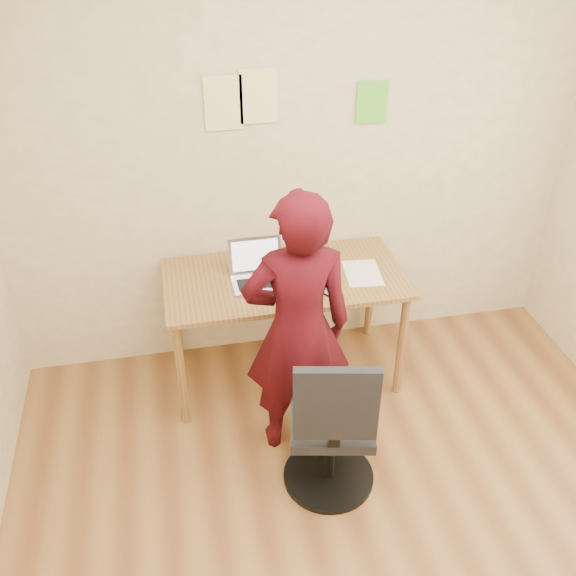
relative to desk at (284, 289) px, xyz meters
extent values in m
cube|color=brown|center=(0.14, -1.38, -0.67)|extent=(3.50, 3.50, 0.04)
cube|color=beige|center=(0.14, 0.39, 0.70)|extent=(3.50, 0.04, 2.70)
cube|color=olive|center=(0.00, 0.00, 0.07)|extent=(1.40, 0.70, 0.03)
cylinder|color=olive|center=(-0.65, -0.30, -0.30)|extent=(0.05, 0.05, 0.71)
cylinder|color=olive|center=(0.65, -0.30, -0.30)|extent=(0.05, 0.05, 0.71)
cylinder|color=olive|center=(-0.65, 0.30, -0.30)|extent=(0.05, 0.05, 0.71)
cylinder|color=olive|center=(0.65, 0.30, -0.30)|extent=(0.05, 0.05, 0.71)
cube|color=#BABAC2|center=(-0.15, -0.05, 0.09)|extent=(0.31, 0.22, 0.01)
cube|color=black|center=(-0.15, -0.05, 0.10)|extent=(0.25, 0.12, 0.00)
cube|color=#BABAC2|center=(-0.16, 0.08, 0.20)|extent=(0.31, 0.06, 0.21)
cube|color=white|center=(-0.16, 0.08, 0.20)|extent=(0.27, 0.05, 0.17)
cube|color=white|center=(0.46, -0.05, 0.09)|extent=(0.23, 0.31, 0.00)
cube|color=black|center=(0.20, -0.21, 0.09)|extent=(0.12, 0.13, 0.01)
cube|color=#3F4C59|center=(0.20, -0.21, 0.10)|extent=(0.10, 0.11, 0.00)
cube|color=#F8E394|center=(-0.26, 0.36, 1.01)|extent=(0.21, 0.00, 0.30)
cube|color=#F8E394|center=(-0.07, 0.36, 1.04)|extent=(0.21, 0.00, 0.30)
cube|color=#5ACD2E|center=(0.58, 0.36, 0.96)|extent=(0.18, 0.00, 0.24)
cube|color=black|center=(0.06, -0.88, -0.23)|extent=(0.48, 0.48, 0.06)
cube|color=black|center=(0.02, -1.07, 0.07)|extent=(0.39, 0.12, 0.41)
cube|color=black|center=(0.02, -1.06, -0.14)|extent=(0.06, 0.05, 0.11)
cylinder|color=black|center=(0.06, -0.88, -0.45)|extent=(0.06, 0.06, 0.41)
cylinder|color=black|center=(0.06, -0.88, -0.64)|extent=(0.48, 0.48, 0.03)
imported|color=#3A070E|center=(-0.04, -0.55, 0.12)|extent=(0.58, 0.40, 1.55)
camera|label=1|loc=(-0.61, -3.09, 2.10)|focal=40.00mm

